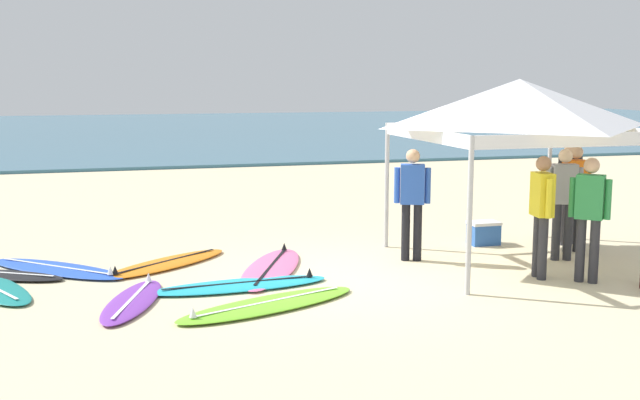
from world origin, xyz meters
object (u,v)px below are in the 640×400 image
surfboard_pink (271,268)px  person_grey (564,196)px  person_green (589,211)px  cooler_box (483,233)px  surfboard_purple (133,301)px  canopy_tent (519,104)px  person_blue (412,197)px  person_yellow (542,208)px  surfboard_cyan (240,285)px  surfboard_blue (57,269)px  person_orange (574,191)px  surfboard_orange (166,263)px  person_black (569,186)px  surfboard_black (3,275)px  surfboard_lime (268,304)px

surfboard_pink → person_grey: 4.56m
person_green → cooler_box: size_ratio=3.42×
person_grey → surfboard_purple: bearing=-174.3°
canopy_tent → person_blue: bearing=162.0°
canopy_tent → person_yellow: (-0.15, -0.99, -1.40)m
canopy_tent → surfboard_cyan: 4.89m
surfboard_blue → person_orange: size_ratio=1.33×
surfboard_orange → person_green: 6.08m
surfboard_blue → person_black: person_black is taller
surfboard_cyan → cooler_box: cooler_box is taller
surfboard_black → person_black: size_ratio=1.09×
person_grey → person_blue: bearing=165.1°
person_yellow → person_black: same height
person_black → surfboard_orange: bearing=177.7°
person_black → cooler_box: size_ratio=3.42×
surfboard_orange → person_grey: bearing=-12.1°
canopy_tent → person_black: (1.50, 0.88, -1.40)m
cooler_box → person_grey: bearing=-65.9°
surfboard_orange → cooler_box: (5.26, 0.11, 0.16)m
surfboard_purple → surfboard_cyan: size_ratio=0.84×
person_blue → canopy_tent: bearing=-18.0°
canopy_tent → person_grey: canopy_tent is taller
surfboard_cyan → cooler_box: 4.71m
canopy_tent → surfboard_pink: 4.38m
cooler_box → surfboard_black: bearing=-178.5°
surfboard_black → cooler_box: 7.52m
surfboard_purple → person_black: (7.17, 1.63, 0.95)m
canopy_tent → person_green: size_ratio=1.82×
surfboard_pink → surfboard_lime: bearing=-103.4°
person_orange → person_yellow: same height
canopy_tent → surfboard_orange: bearing=167.4°
surfboard_purple → surfboard_lime: 1.69m
surfboard_orange → person_black: (6.61, -0.27, 0.95)m
person_blue → person_black: 2.99m
surfboard_black → surfboard_lime: bearing=-36.5°
surfboard_orange → surfboard_lime: bearing=-67.9°
person_green → person_yellow: 0.62m
surfboard_pink → person_black: bearing=4.8°
canopy_tent → cooler_box: 2.53m
surfboard_purple → surfboard_black: same height
surfboard_purple → person_grey: (6.43, 0.65, 0.95)m
surfboard_pink → cooler_box: cooler_box is taller
surfboard_black → cooler_box: (7.52, 0.20, 0.16)m
cooler_box → surfboard_orange: bearing=-178.8°
surfboard_pink → person_orange: bearing=-1.0°
surfboard_pink → person_grey: bearing=-7.2°
surfboard_purple → person_black: person_black is taller
surfboard_pink → surfboard_blue: same height
canopy_tent → person_black: 2.23m
person_yellow → person_black: bearing=48.5°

